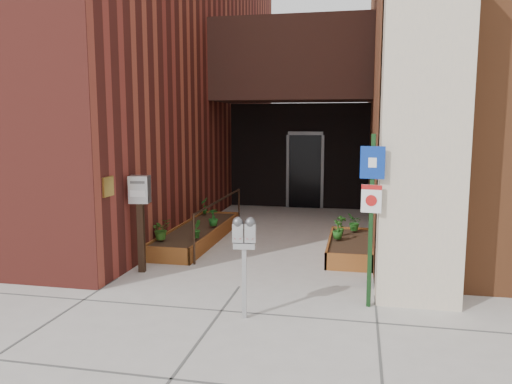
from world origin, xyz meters
The scene contains 15 objects.
ground centered at (0.00, 0.00, 0.00)m, with size 80.00×80.00×0.00m, color #9E9991.
architecture centered at (-0.18, 6.89, 4.98)m, with size 20.00×14.60×10.00m.
planter_left centered at (-1.55, 2.70, 0.13)m, with size 0.90×3.60×0.30m.
planter_right centered at (1.60, 2.20, 0.13)m, with size 0.80×2.20×0.30m.
handrail centered at (-1.05, 2.65, 0.75)m, with size 0.04×3.34×0.90m.
parking_meter centered at (0.35, -1.17, 1.01)m, with size 0.30×0.15×1.31m.
sign_post centered at (1.90, -0.45, 1.42)m, with size 0.32×0.10×2.32m.
payment_dropbox centered at (-1.76, 0.41, 1.16)m, with size 0.35×0.28×1.61m.
shrub_left_a centered at (-1.85, 1.47, 0.50)m, with size 0.35×0.35×0.39m, color #2E621C.
shrub_left_b centered at (-1.25, 1.74, 0.47)m, with size 0.18×0.18×0.34m, color #1D5418.
shrub_left_c centered at (-1.25, 2.84, 0.48)m, with size 0.20×0.20×0.36m, color #1B5E1D.
shrub_left_d centered at (-1.85, 4.12, 0.50)m, with size 0.21×0.21×0.39m, color #1A5D1A.
shrub_right_a centered at (1.37, 2.18, 0.48)m, with size 0.20×0.20×0.36m, color #1D5418.
shrub_right_b centered at (1.42, 2.61, 0.49)m, with size 0.20×0.20×0.38m, color #245F1B.
shrub_right_c centered at (1.67, 2.96, 0.47)m, with size 0.31×0.31×0.35m, color #1E5D1A.
Camera 1 is at (1.73, -7.06, 2.47)m, focal length 35.00 mm.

